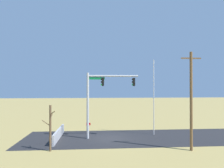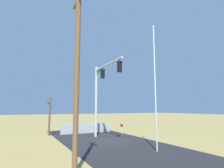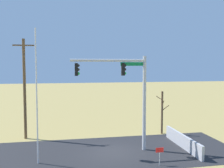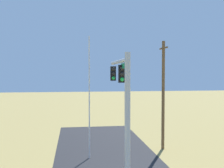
% 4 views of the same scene
% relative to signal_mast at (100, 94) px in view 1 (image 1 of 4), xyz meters
% --- Properties ---
extents(ground_plane, '(160.00, 160.00, 0.00)m').
position_rel_signal_mast_xyz_m(ground_plane, '(-1.18, -0.04, -5.15)').
color(ground_plane, '#9E894C').
extents(road_surface, '(28.00, 8.00, 0.01)m').
position_rel_signal_mast_xyz_m(road_surface, '(-5.18, -0.04, -5.15)').
color(road_surface, '#232326').
rests_on(road_surface, ground_plane).
extents(sidewalk_corner, '(6.00, 6.00, 0.01)m').
position_rel_signal_mast_xyz_m(sidewalk_corner, '(2.40, -0.02, -5.15)').
color(sidewalk_corner, '#B7B5AD').
rests_on(sidewalk_corner, ground_plane).
extents(retaining_fence, '(0.20, 6.26, 1.11)m').
position_rel_signal_mast_xyz_m(retaining_fence, '(4.71, -0.14, -4.60)').
color(retaining_fence, '#A8A8AD').
rests_on(retaining_fence, ground_plane).
extents(signal_mast, '(5.96, 0.41, 7.55)m').
position_rel_signal_mast_xyz_m(signal_mast, '(0.00, 0.00, 0.00)').
color(signal_mast, '#B2B5BA').
rests_on(signal_mast, ground_plane).
extents(flagpole, '(0.10, 0.10, 9.32)m').
position_rel_signal_mast_xyz_m(flagpole, '(-6.72, -1.38, -0.49)').
color(flagpole, silver).
rests_on(flagpole, ground_plane).
extents(utility_pole, '(1.90, 0.26, 9.24)m').
position_rel_signal_mast_xyz_m(utility_pole, '(-8.47, 5.03, -0.36)').
color(utility_pole, brown).
rests_on(utility_pole, ground_plane).
extents(bare_tree, '(1.27, 1.02, 4.25)m').
position_rel_signal_mast_xyz_m(bare_tree, '(4.66, 4.26, -2.97)').
color(bare_tree, brown).
rests_on(bare_tree, ground_plane).
extents(open_sign, '(0.56, 0.04, 1.22)m').
position_rel_signal_mast_xyz_m(open_sign, '(1.47, -3.24, -4.25)').
color(open_sign, silver).
rests_on(open_sign, ground_plane).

